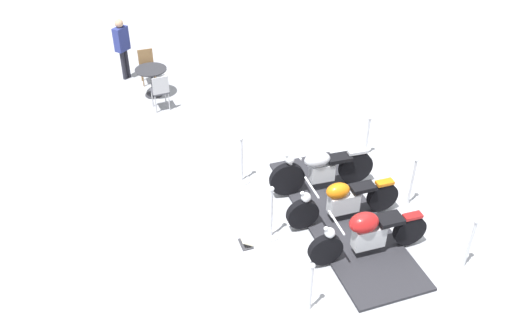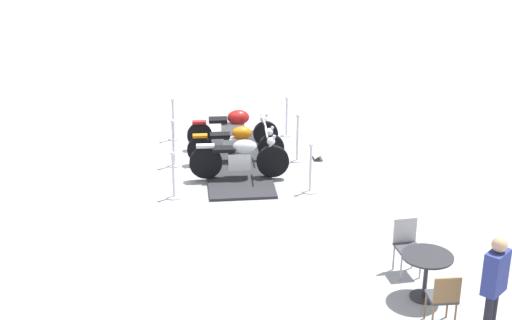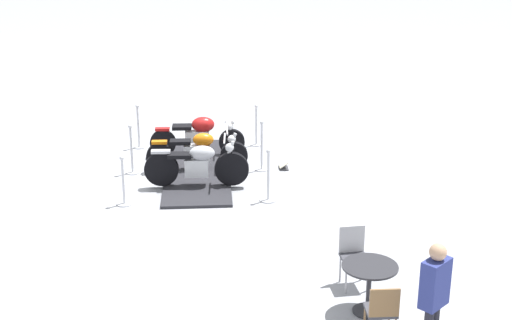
{
  "view_description": "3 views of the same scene",
  "coord_description": "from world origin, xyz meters",
  "px_view_note": "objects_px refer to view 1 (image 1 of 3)",
  "views": [
    {
      "loc": [
        7.55,
        -2.2,
        6.83
      ],
      "look_at": [
        -0.66,
        -1.57,
        1.01
      ],
      "focal_mm": 37.96,
      "sensor_mm": 36.0,
      "label": 1
    },
    {
      "loc": [
        -15.69,
        -2.74,
        6.37
      ],
      "look_at": [
        -1.87,
        -0.74,
        0.85
      ],
      "focal_mm": 52.14,
      "sensor_mm": 36.0,
      "label": 2
    },
    {
      "loc": [
        -14.65,
        -3.98,
        5.64
      ],
      "look_at": [
        -2.04,
        -1.69,
        1.09
      ],
      "focal_mm": 51.22,
      "sensor_mm": 36.0,
      "label": 3
    }
  ],
  "objects_px": {
    "info_placard": "(246,242)",
    "cafe_table": "(151,75)",
    "stanchion_left_rear": "(468,251)",
    "stanchion_right_rear": "(310,294)",
    "cafe_chair_across_table": "(160,90)",
    "motorcycle_maroon": "(367,233)",
    "stanchion_left_front": "(366,144)",
    "bystander_person": "(122,44)",
    "stanchion_right_mid": "(271,220)",
    "motorcycle_copper": "(342,200)",
    "stanchion_right_front": "(242,168)",
    "cafe_chair_near_table": "(147,64)",
    "motorcycle_chrome": "(321,169)",
    "stanchion_left_mid": "(410,189)"
  },
  "relations": [
    {
      "from": "stanchion_left_front",
      "to": "motorcycle_copper",
      "type": "bearing_deg",
      "value": -25.38
    },
    {
      "from": "cafe_chair_near_table",
      "to": "bystander_person",
      "type": "bearing_deg",
      "value": -127.86
    },
    {
      "from": "motorcycle_copper",
      "to": "cafe_chair_across_table",
      "type": "distance_m",
      "value": 5.75
    },
    {
      "from": "motorcycle_copper",
      "to": "stanchion_right_mid",
      "type": "distance_m",
      "value": 1.39
    },
    {
      "from": "stanchion_left_rear",
      "to": "stanchion_left_front",
      "type": "bearing_deg",
      "value": -165.82
    },
    {
      "from": "stanchion_right_front",
      "to": "cafe_chair_near_table",
      "type": "xyz_separation_m",
      "value": [
        -4.68,
        -2.3,
        0.2
      ]
    },
    {
      "from": "cafe_table",
      "to": "stanchion_right_rear",
      "type": "bearing_deg",
      "value": 22.17
    },
    {
      "from": "cafe_chair_near_table",
      "to": "bystander_person",
      "type": "height_order",
      "value": "bystander_person"
    },
    {
      "from": "stanchion_right_front",
      "to": "info_placard",
      "type": "xyz_separation_m",
      "value": [
        1.88,
        -0.04,
        -0.28
      ]
    },
    {
      "from": "cafe_table",
      "to": "stanchion_right_mid",
      "type": "bearing_deg",
      "value": 24.46
    },
    {
      "from": "cafe_table",
      "to": "bystander_person",
      "type": "bearing_deg",
      "value": -142.72
    },
    {
      "from": "motorcycle_maroon",
      "to": "cafe_chair_near_table",
      "type": "bearing_deg",
      "value": -71.32
    },
    {
      "from": "motorcycle_copper",
      "to": "info_placard",
      "type": "relative_size",
      "value": 6.25
    },
    {
      "from": "stanchion_right_front",
      "to": "bystander_person",
      "type": "distance_m",
      "value": 5.8
    },
    {
      "from": "motorcycle_copper",
      "to": "stanchion_left_front",
      "type": "relative_size",
      "value": 2.18
    },
    {
      "from": "motorcycle_maroon",
      "to": "stanchion_left_front",
      "type": "xyz_separation_m",
      "value": [
        -3.01,
        0.75,
        -0.22
      ]
    },
    {
      "from": "info_placard",
      "to": "cafe_chair_near_table",
      "type": "distance_m",
      "value": 6.95
    },
    {
      "from": "info_placard",
      "to": "bystander_person",
      "type": "bearing_deg",
      "value": 8.77
    },
    {
      "from": "stanchion_left_rear",
      "to": "stanchion_left_mid",
      "type": "xyz_separation_m",
      "value": [
        -1.71,
        -0.43,
        -0.0
      ]
    },
    {
      "from": "cafe_chair_near_table",
      "to": "stanchion_left_front",
      "type": "bearing_deg",
      "value": 38.19
    },
    {
      "from": "stanchion_left_front",
      "to": "stanchion_right_front",
      "type": "bearing_deg",
      "value": -75.82
    },
    {
      "from": "cafe_chair_across_table",
      "to": "bystander_person",
      "type": "xyz_separation_m",
      "value": [
        -1.86,
        -1.09,
        0.46
      ]
    },
    {
      "from": "stanchion_left_front",
      "to": "bystander_person",
      "type": "relative_size",
      "value": 0.6
    },
    {
      "from": "info_placard",
      "to": "cafe_chair_across_table",
      "type": "height_order",
      "value": "cafe_chair_across_table"
    },
    {
      "from": "motorcycle_chrome",
      "to": "bystander_person",
      "type": "height_order",
      "value": "bystander_person"
    },
    {
      "from": "stanchion_right_rear",
      "to": "cafe_table",
      "type": "xyz_separation_m",
      "value": [
        -7.29,
        -2.97,
        0.2
      ]
    },
    {
      "from": "motorcycle_copper",
      "to": "stanchion_right_rear",
      "type": "relative_size",
      "value": 2.13
    },
    {
      "from": "info_placard",
      "to": "cafe_table",
      "type": "xyz_separation_m",
      "value": [
        -5.76,
        -2.07,
        0.52
      ]
    },
    {
      "from": "info_placard",
      "to": "cafe_chair_across_table",
      "type": "relative_size",
      "value": 0.37
    },
    {
      "from": "stanchion_left_rear",
      "to": "cafe_table",
      "type": "bearing_deg",
      "value": -139.01
    },
    {
      "from": "stanchion_right_front",
      "to": "bystander_person",
      "type": "xyz_separation_m",
      "value": [
        -4.96,
        -2.93,
        0.67
      ]
    },
    {
      "from": "stanchion_left_mid",
      "to": "cafe_chair_near_table",
      "type": "height_order",
      "value": "stanchion_left_mid"
    },
    {
      "from": "cafe_chair_across_table",
      "to": "motorcycle_copper",
      "type": "bearing_deg",
      "value": -160.17
    },
    {
      "from": "info_placard",
      "to": "motorcycle_copper",
      "type": "bearing_deg",
      "value": -88.43
    },
    {
      "from": "stanchion_right_rear",
      "to": "info_placard",
      "type": "relative_size",
      "value": 2.94
    },
    {
      "from": "motorcycle_maroon",
      "to": "motorcycle_copper",
      "type": "bearing_deg",
      "value": -89.45
    },
    {
      "from": "cafe_chair_near_table",
      "to": "bystander_person",
      "type": "relative_size",
      "value": 0.53
    },
    {
      "from": "stanchion_left_rear",
      "to": "stanchion_left_front",
      "type": "distance_m",
      "value": 3.52
    },
    {
      "from": "stanchion_right_front",
      "to": "cafe_chair_near_table",
      "type": "distance_m",
      "value": 5.22
    },
    {
      "from": "stanchion_left_rear",
      "to": "stanchion_right_mid",
      "type": "bearing_deg",
      "value": -107.56
    },
    {
      "from": "stanchion_left_rear",
      "to": "info_placard",
      "type": "distance_m",
      "value": 3.77
    },
    {
      "from": "cafe_table",
      "to": "bystander_person",
      "type": "xyz_separation_m",
      "value": [
        -1.08,
        -0.82,
        0.43
      ]
    },
    {
      "from": "motorcycle_chrome",
      "to": "stanchion_left_front",
      "type": "bearing_deg",
      "value": -148.7
    },
    {
      "from": "stanchion_left_rear",
      "to": "stanchion_left_mid",
      "type": "height_order",
      "value": "stanchion_left_mid"
    },
    {
      "from": "motorcycle_maroon",
      "to": "cafe_chair_across_table",
      "type": "xyz_separation_m",
      "value": [
        -5.41,
        -3.85,
        0.01
      ]
    },
    {
      "from": "motorcycle_chrome",
      "to": "cafe_chair_across_table",
      "type": "relative_size",
      "value": 2.27
    },
    {
      "from": "cafe_table",
      "to": "cafe_chair_near_table",
      "type": "distance_m",
      "value": 0.82
    },
    {
      "from": "motorcycle_maroon",
      "to": "cafe_chair_across_table",
      "type": "distance_m",
      "value": 6.64
    },
    {
      "from": "motorcycle_chrome",
      "to": "stanchion_right_rear",
      "type": "relative_size",
      "value": 2.08
    },
    {
      "from": "info_placard",
      "to": "cafe_table",
      "type": "distance_m",
      "value": 6.14
    }
  ]
}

